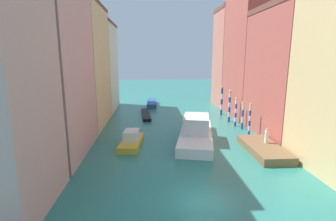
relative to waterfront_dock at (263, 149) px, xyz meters
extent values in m
plane|color=#28756B|center=(-8.20, 15.81, -0.40)|extent=(154.00, 154.00, 0.00)
cube|color=tan|center=(-22.08, 1.27, 8.68)|extent=(7.55, 11.08, 18.16)
cube|color=#DBB77A|center=(-22.08, 12.92, 7.92)|extent=(7.55, 11.78, 16.64)
cube|color=brown|center=(-22.08, 12.92, 16.46)|extent=(7.70, 12.02, 0.44)
cube|color=beige|center=(-22.08, 24.74, 7.39)|extent=(7.55, 11.27, 15.57)
cube|color=brown|center=(-22.08, 24.74, 15.43)|extent=(7.70, 11.49, 0.50)
cube|color=#B25147|center=(5.67, 5.92, 7.23)|extent=(7.55, 11.60, 15.25)
cube|color=brown|center=(5.67, 5.92, 15.19)|extent=(7.70, 11.83, 0.68)
cube|color=#B25147|center=(5.67, 17.34, 10.19)|extent=(7.55, 10.95, 21.19)
cube|color=#C6705B|center=(5.67, 27.06, 8.94)|extent=(7.55, 8.14, 18.69)
cube|color=brown|center=(5.67, 27.06, 18.65)|extent=(7.70, 8.30, 0.72)
cube|color=brown|center=(0.00, 0.00, 0.00)|extent=(3.20, 7.40, 0.80)
cylinder|color=white|center=(0.56, 0.70, 1.06)|extent=(0.36, 0.36, 1.32)
sphere|color=tan|center=(0.56, 0.70, 1.85)|extent=(0.26, 0.26, 0.26)
cylinder|color=#1E479E|center=(0.67, 5.70, -0.07)|extent=(0.25, 0.25, 0.66)
cylinder|color=white|center=(0.67, 5.70, 0.59)|extent=(0.25, 0.25, 0.66)
cylinder|color=#1E479E|center=(0.67, 5.70, 1.24)|extent=(0.25, 0.25, 0.66)
cylinder|color=white|center=(0.67, 5.70, 1.90)|extent=(0.25, 0.25, 0.66)
cylinder|color=#1E479E|center=(0.67, 5.70, 2.56)|extent=(0.25, 0.25, 0.66)
cylinder|color=white|center=(0.67, 5.70, 3.21)|extent=(0.25, 0.25, 0.66)
sphere|color=gold|center=(0.67, 5.70, 3.64)|extent=(0.28, 0.28, 0.28)
cylinder|color=#1E479E|center=(0.95, 8.85, 0.05)|extent=(0.28, 0.28, 0.90)
cylinder|color=white|center=(0.95, 8.85, 0.94)|extent=(0.28, 0.28, 0.90)
cylinder|color=#1E479E|center=(0.95, 8.85, 1.84)|extent=(0.28, 0.28, 0.90)
cylinder|color=white|center=(0.95, 8.85, 2.74)|extent=(0.28, 0.28, 0.90)
sphere|color=gold|center=(0.95, 8.85, 3.30)|extent=(0.31, 0.31, 0.31)
cylinder|color=#1E479E|center=(0.49, 10.37, -0.07)|extent=(0.29, 0.29, 0.66)
cylinder|color=white|center=(0.49, 10.37, 0.59)|extent=(0.29, 0.29, 0.66)
cylinder|color=#1E479E|center=(0.49, 10.37, 1.24)|extent=(0.29, 0.29, 0.66)
cylinder|color=white|center=(0.49, 10.37, 1.90)|extent=(0.29, 0.29, 0.66)
cylinder|color=#1E479E|center=(0.49, 10.37, 2.56)|extent=(0.29, 0.29, 0.66)
cylinder|color=white|center=(0.49, 10.37, 3.21)|extent=(0.29, 0.29, 0.66)
sphere|color=gold|center=(0.49, 10.37, 3.66)|extent=(0.32, 0.32, 0.32)
cylinder|color=#1E479E|center=(0.40, 13.09, -0.02)|extent=(0.35, 0.35, 0.76)
cylinder|color=white|center=(0.40, 13.09, 0.75)|extent=(0.35, 0.35, 0.76)
cylinder|color=#1E479E|center=(0.40, 13.09, 1.51)|extent=(0.35, 0.35, 0.76)
cylinder|color=white|center=(0.40, 13.09, 2.27)|extent=(0.35, 0.35, 0.76)
cylinder|color=#1E479E|center=(0.40, 13.09, 3.03)|extent=(0.35, 0.35, 0.76)
cylinder|color=white|center=(0.40, 13.09, 3.80)|extent=(0.35, 0.35, 0.76)
sphere|color=gold|center=(0.40, 13.09, 4.32)|extent=(0.38, 0.38, 0.38)
cylinder|color=#1E479E|center=(0.54, 17.90, 0.06)|extent=(0.36, 0.36, 0.92)
cylinder|color=white|center=(0.54, 17.90, 0.99)|extent=(0.36, 0.36, 0.92)
cylinder|color=#1E479E|center=(0.54, 17.90, 1.91)|extent=(0.36, 0.36, 0.92)
cylinder|color=white|center=(0.54, 17.90, 2.83)|extent=(0.36, 0.36, 0.92)
cylinder|color=#1E479E|center=(0.54, 17.90, 3.75)|extent=(0.36, 0.36, 0.92)
sphere|color=gold|center=(0.54, 17.90, 4.36)|extent=(0.39, 0.39, 0.39)
cube|color=white|center=(-6.32, 4.43, 0.14)|extent=(6.07, 12.64, 1.09)
cube|color=silver|center=(-6.32, 4.43, 1.64)|extent=(3.74, 4.93, 1.91)
cube|color=black|center=(-12.49, 17.93, -0.16)|extent=(1.86, 8.55, 0.49)
cube|color=gold|center=(-13.87, 3.14, -0.06)|extent=(2.66, 5.82, 0.67)
cube|color=silver|center=(-13.87, 3.14, 0.81)|extent=(1.74, 2.38, 1.09)
cube|color=#234C93|center=(-11.39, 27.68, 0.05)|extent=(2.01, 7.91, 0.90)
camera|label=1|loc=(-11.70, -24.23, 9.26)|focal=27.08mm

